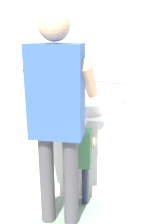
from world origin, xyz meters
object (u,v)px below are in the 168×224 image
object	(u,v)px
toothbrush_cup	(124,109)
adult_parent	(57,105)
soap_bottle	(54,104)
child_toddler	(80,153)

from	to	relation	value
toothbrush_cup	adult_parent	xyz separation A→B (m)	(-0.52, -0.65, 0.20)
soap_bottle	adult_parent	world-z (taller)	adult_parent
toothbrush_cup	child_toddler	distance (m)	0.63
soap_bottle	child_toddler	distance (m)	0.63
soap_bottle	child_toddler	xyz separation A→B (m)	(0.34, -0.39, -0.35)
toothbrush_cup	adult_parent	bearing A→B (deg)	-128.71
adult_parent	toothbrush_cup	bearing A→B (deg)	51.29
toothbrush_cup	adult_parent	distance (m)	0.85
adult_parent	child_toddler	bearing A→B (deg)	63.54
toothbrush_cup	adult_parent	world-z (taller)	adult_parent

